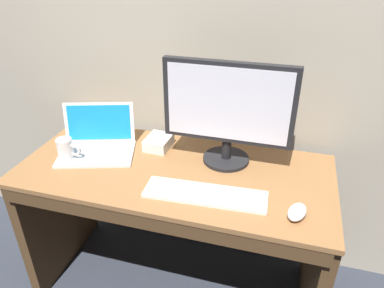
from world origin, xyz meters
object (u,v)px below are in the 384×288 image
wired_keyboard (205,194)px  coffee_mug (66,150)px  laptop_white (98,141)px  external_drive_box (159,142)px  external_monitor (228,110)px  computer_mouse (297,212)px

wired_keyboard → coffee_mug: bearing=172.5°
laptop_white → external_drive_box: 0.29m
external_monitor → external_drive_box: bearing=172.6°
laptop_white → coffee_mug: 0.16m
external_monitor → external_drive_box: size_ratio=3.99×
computer_mouse → coffee_mug: bearing=-169.2°
external_drive_box → laptop_white: bearing=-159.7°
laptop_white → coffee_mug: laptop_white is taller
laptop_white → external_monitor: (0.62, 0.06, 0.22)m
laptop_white → wired_keyboard: bearing=-20.0°
wired_keyboard → coffee_mug: coffee_mug is taller
external_monitor → external_drive_box: 0.42m
coffee_mug → external_drive_box: bearing=31.7°
external_monitor → coffee_mug: bearing=-165.6°
computer_mouse → coffee_mug: size_ratio=0.96×
laptop_white → coffee_mug: bearing=-126.5°
wired_keyboard → computer_mouse: 0.36m
external_monitor → computer_mouse: bearing=-42.3°
external_monitor → computer_mouse: (0.33, -0.30, -0.24)m
computer_mouse → coffee_mug: 1.05m
wired_keyboard → coffee_mug: size_ratio=4.40×
external_drive_box → coffee_mug: bearing=-148.3°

